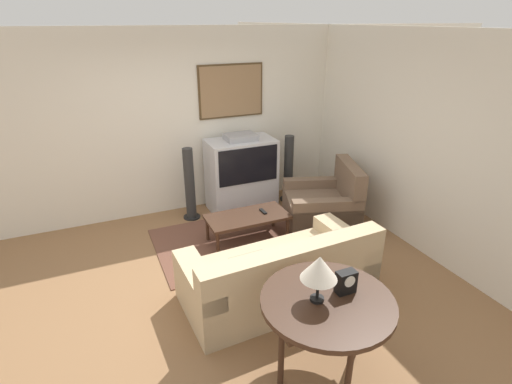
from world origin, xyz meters
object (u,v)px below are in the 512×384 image
object	(u,v)px
console_table	(327,307)
mantel_clock	(346,282)
speaker_tower_right	(288,170)
couch	(280,275)
table_lamp	(319,268)
speaker_tower_left	(190,186)
armchair	(324,205)
coffee_table	(247,218)
tv	(241,174)

from	to	relation	value
console_table	mantel_clock	distance (m)	0.24
speaker_tower_right	mantel_clock	bearing A→B (deg)	-110.65
couch	table_lamp	size ratio (longest dim) A/B	5.18
mantel_clock	speaker_tower_left	world-z (taller)	speaker_tower_left
armchair	mantel_clock	world-z (taller)	mantel_clock
coffee_table	speaker_tower_left	bearing A→B (deg)	117.64
console_table	tv	bearing A→B (deg)	79.94
armchair	speaker_tower_right	bearing A→B (deg)	-156.15
console_table	speaker_tower_left	distance (m)	3.30
console_table	table_lamp	bearing A→B (deg)	159.64
couch	mantel_clock	bearing A→B (deg)	89.80
mantel_clock	table_lamp	bearing A→B (deg)	179.79
console_table	speaker_tower_right	xyz separation A→B (m)	(1.41, 3.29, -0.20)
tv	speaker_tower_right	bearing A→B (deg)	-0.54
coffee_table	console_table	bearing A→B (deg)	-96.82
armchair	coffee_table	distance (m)	1.22
speaker_tower_left	speaker_tower_right	distance (m)	1.64
table_lamp	mantel_clock	distance (m)	0.33
table_lamp	speaker_tower_left	xyz separation A→B (m)	(-0.15, 3.26, -0.56)
armchair	console_table	size ratio (longest dim) A/B	1.16
tv	coffee_table	bearing A→B (deg)	-107.38
couch	armchair	xyz separation A→B (m)	(1.36, 1.27, 0.00)
table_lamp	speaker_tower_left	size ratio (longest dim) A/B	0.36
coffee_table	speaker_tower_right	world-z (taller)	speaker_tower_right
armchair	table_lamp	xyz separation A→B (m)	(-1.57, -2.30, 0.79)
armchair	tv	bearing A→B (deg)	-118.05
console_table	table_lamp	world-z (taller)	table_lamp
couch	console_table	bearing A→B (deg)	80.24
couch	armchair	bearing A→B (deg)	-139.50
tv	table_lamp	xyz separation A→B (m)	(-0.67, -3.27, 0.50)
tv	speaker_tower_right	distance (m)	0.82
table_lamp	speaker_tower_right	size ratio (longest dim) A/B	0.36
coffee_table	armchair	bearing A→B (deg)	1.06
coffee_table	table_lamp	world-z (taller)	table_lamp
tv	couch	bearing A→B (deg)	-101.43
tv	table_lamp	world-z (taller)	tv
tv	speaker_tower_right	world-z (taller)	tv
couch	table_lamp	xyz separation A→B (m)	(-0.22, -1.03, 0.79)
couch	speaker_tower_right	distance (m)	2.58
speaker_tower_left	tv	bearing A→B (deg)	0.54
couch	speaker_tower_left	bearing A→B (deg)	-83.25
mantel_clock	armchair	bearing A→B (deg)	60.29
tv	console_table	xyz separation A→B (m)	(-0.59, -3.30, 0.14)
armchair	speaker_tower_right	distance (m)	0.99
couch	coffee_table	size ratio (longest dim) A/B	1.89
couch	speaker_tower_left	world-z (taller)	speaker_tower_left
tv	console_table	size ratio (longest dim) A/B	1.15
tv	armchair	world-z (taller)	tv
armchair	speaker_tower_right	size ratio (longest dim) A/B	1.12
coffee_table	speaker_tower_left	size ratio (longest dim) A/B	0.99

